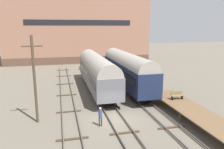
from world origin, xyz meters
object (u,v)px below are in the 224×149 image
object	(u,v)px
train_car_navy	(127,68)
utility_pole	(34,79)
person_worker	(100,115)
bench	(177,95)
train_car_grey	(97,70)

from	to	relation	value
train_car_navy	utility_pole	xyz separation A→B (m)	(-11.80, -9.21, 1.25)
train_car_navy	person_worker	bearing A→B (deg)	-118.16
bench	person_worker	bearing A→B (deg)	-164.10
train_car_navy	train_car_grey	world-z (taller)	train_car_navy
train_car_grey	utility_pole	distance (m)	12.14
train_car_grey	bench	size ratio (longest dim) A/B	12.58
utility_pole	bench	bearing A→B (deg)	1.31
train_car_navy	bench	world-z (taller)	train_car_navy
bench	utility_pole	xyz separation A→B (m)	(-14.85, -0.34, 2.78)
train_car_navy	train_car_grey	xyz separation A→B (m)	(-4.40, 0.31, -0.15)
person_worker	utility_pole	bearing A→B (deg)	158.01
train_car_navy	person_worker	world-z (taller)	train_car_navy
person_worker	train_car_navy	bearing A→B (deg)	61.84
train_car_navy	utility_pole	size ratio (longest dim) A/B	2.08
train_car_grey	person_worker	distance (m)	12.06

